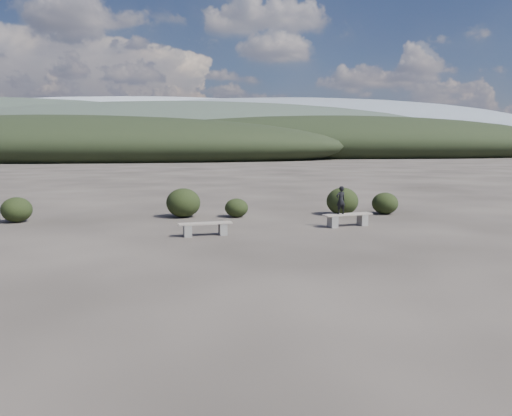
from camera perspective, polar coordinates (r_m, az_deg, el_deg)
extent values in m
plane|color=#29231F|center=(12.11, 1.72, -7.26)|extent=(1200.00, 1200.00, 0.00)
cube|color=slate|center=(16.68, -7.83, -2.61)|extent=(0.30, 0.38, 0.40)
cube|color=slate|center=(16.90, -3.82, -2.43)|extent=(0.30, 0.38, 0.40)
cube|color=gray|center=(16.74, -5.82, -1.76)|extent=(1.83, 0.65, 0.05)
cube|color=slate|center=(18.57, 8.76, -1.57)|extent=(0.35, 0.43, 0.43)
cube|color=slate|center=(19.25, 12.07, -1.33)|extent=(0.35, 0.43, 0.43)
cube|color=gray|center=(18.87, 10.46, -0.72)|extent=(1.97, 0.87, 0.05)
imported|color=black|center=(18.64, 9.67, 0.89)|extent=(0.43, 0.35, 1.04)
ellipsoid|color=black|center=(21.15, -8.30, 0.59)|extent=(1.43, 1.43, 1.22)
ellipsoid|color=black|center=(21.02, -2.25, 0.02)|extent=(0.99, 0.99, 0.79)
ellipsoid|color=black|center=(21.93, 9.85, 0.76)|extent=(1.37, 1.37, 1.20)
ellipsoid|color=black|center=(22.65, 14.53, 0.53)|extent=(1.14, 1.14, 0.95)
ellipsoid|color=black|center=(21.75, -25.68, -0.18)|extent=(1.17, 1.17, 0.99)
ellipsoid|color=black|center=(104.17, -20.44, 6.60)|extent=(110.00, 40.00, 12.00)
ellipsoid|color=black|center=(127.05, 9.48, 7.19)|extent=(120.00, 44.00, 14.00)
ellipsoid|color=#303A2F|center=(171.60, -6.91, 7.97)|extent=(190.00, 64.00, 24.00)
ellipsoid|color=slate|center=(319.83, 5.58, 8.43)|extent=(340.00, 110.00, 44.00)
ellipsoid|color=#8F97A1|center=(412.65, -11.50, 8.42)|extent=(460.00, 140.00, 56.00)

